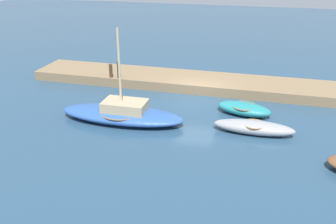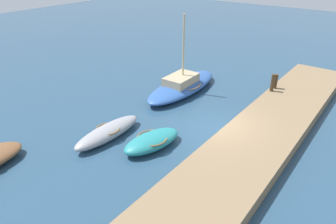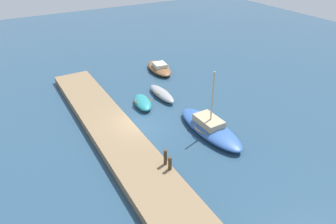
# 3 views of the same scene
# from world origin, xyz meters

# --- Properties ---
(ground_plane) EXTENTS (84.00, 84.00, 0.00)m
(ground_plane) POSITION_xyz_m (0.00, 0.00, 0.00)
(ground_plane) COLOR navy
(dock_platform) EXTENTS (23.17, 3.27, 0.61)m
(dock_platform) POSITION_xyz_m (0.00, -2.25, 0.31)
(dock_platform) COLOR #846B4C
(dock_platform) RESTS_ON ground_plane
(rowboat_teal) EXTENTS (3.22, 1.95, 0.67)m
(rowboat_teal) POSITION_xyz_m (-3.00, 1.62, 0.34)
(rowboat_teal) COLOR teal
(rowboat_teal) RESTS_ON ground_plane
(motorboat_brown) EXTENTS (4.75, 2.47, 0.97)m
(motorboat_brown) POSITION_xyz_m (-9.02, 6.51, 0.39)
(motorboat_brown) COLOR brown
(motorboat_brown) RESTS_ON ground_plane
(rowboat_grey) EXTENTS (3.97, 1.19, 0.66)m
(rowboat_grey) POSITION_xyz_m (-3.65, 3.86, 0.33)
(rowboat_grey) COLOR #939399
(rowboat_grey) RESTS_ON ground_plane
(sailboat_blue) EXTENTS (6.74, 2.36, 4.94)m
(sailboat_blue) POSITION_xyz_m (3.18, 4.18, 0.45)
(sailboat_blue) COLOR #2D569E
(sailboat_blue) RESTS_ON ground_plane
(mooring_post_west) EXTENTS (0.21, 0.21, 1.06)m
(mooring_post_west) POSITION_xyz_m (5.37, -0.86, 1.14)
(mooring_post_west) COLOR #47331E
(mooring_post_west) RESTS_ON dock_platform
(mooring_post_mid_west) EXTENTS (0.23, 0.23, 0.89)m
(mooring_post_mid_west) POSITION_xyz_m (5.93, -0.86, 1.06)
(mooring_post_mid_west) COLOR #47331E
(mooring_post_mid_west) RESTS_ON dock_platform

